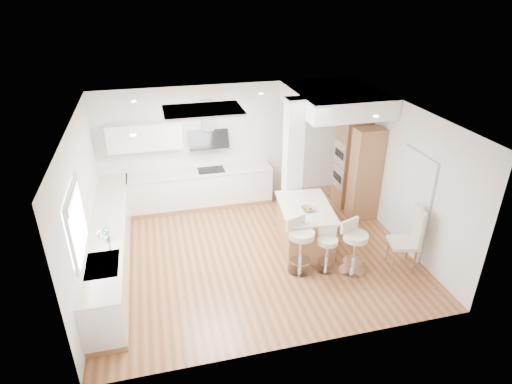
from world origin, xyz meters
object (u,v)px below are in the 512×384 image
object	(u,v)px
bar_stool_b	(327,247)
bar_stool_c	(354,245)
bar_stool_a	(300,243)
dining_chair	(410,236)
peninsula	(305,226)

from	to	relation	value
bar_stool_b	bar_stool_c	xyz separation A→B (m)	(0.44, -0.17, 0.10)
bar_stool_a	bar_stool_c	bearing A→B (deg)	-37.44
bar_stool_a	bar_stool_c	xyz separation A→B (m)	(0.93, -0.26, -0.02)
bar_stool_a	bar_stool_b	bearing A→B (deg)	-32.34
bar_stool_a	dining_chair	bearing A→B (deg)	-31.68
bar_stool_a	dining_chair	distance (m)	2.03
peninsula	bar_stool_a	world-z (taller)	bar_stool_a
peninsula	dining_chair	distance (m)	1.99
bar_stool_a	bar_stool_b	distance (m)	0.51
peninsula	bar_stool_b	distance (m)	0.87
peninsula	bar_stool_a	bearing A→B (deg)	-108.35
bar_stool_b	dining_chair	bearing A→B (deg)	6.46
dining_chair	bar_stool_b	bearing A→B (deg)	-175.94
bar_stool_b	bar_stool_c	distance (m)	0.48
peninsula	bar_stool_a	distance (m)	0.86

